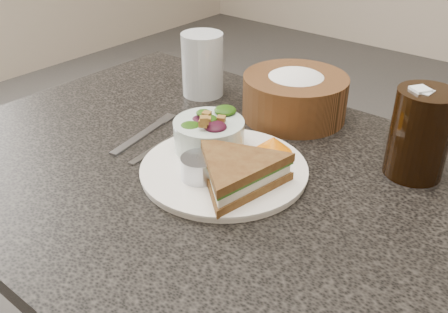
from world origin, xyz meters
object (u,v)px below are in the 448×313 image
dinner_plate (224,170)px  sandwich (237,173)px  bread_basket (295,90)px  dressing_ramekin (200,168)px  salad_bowl (209,130)px  water_glass (203,65)px  cola_glass (421,130)px

dinner_plate → sandwich: 0.06m
bread_basket → dressing_ramekin: bearing=-86.3°
salad_bowl → water_glass: size_ratio=0.90×
salad_bowl → dressing_ramekin: 0.09m
dinner_plate → cola_glass: cola_glass is taller
dinner_plate → sandwich: sandwich is taller
cola_glass → water_glass: size_ratio=1.17×
dressing_ramekin → cola_glass: cola_glass is taller
bread_basket → cola_glass: bearing=-12.3°
dinner_plate → water_glass: 0.32m
sandwich → bread_basket: (-0.08, 0.27, 0.02)m
sandwich → dressing_ramekin: 0.06m
dressing_ramekin → dinner_plate: bearing=80.1°
sandwich → dressing_ramekin: size_ratio=2.97×
dinner_plate → dressing_ramekin: (-0.01, -0.05, 0.02)m
dinner_plate → bread_basket: 0.25m
salad_bowl → cola_glass: cola_glass is taller
bread_basket → cola_glass: 0.26m
salad_bowl → bread_basket: bearing=81.8°
salad_bowl → water_glass: bearing=133.8°
bread_basket → water_glass: size_ratio=1.52×
dinner_plate → dressing_ramekin: size_ratio=4.44×
cola_glass → water_glass: bearing=176.5°
dinner_plate → water_glass: size_ratio=2.00×
sandwich → cola_glass: bearing=90.2°
water_glass → sandwich: bearing=-40.8°
cola_glass → water_glass: cola_glass is taller
dressing_ramekin → water_glass: 0.35m
bread_basket → cola_glass: cola_glass is taller
dinner_plate → salad_bowl: salad_bowl is taller
dinner_plate → sandwich: size_ratio=1.50×
dinner_plate → salad_bowl: (-0.06, 0.03, 0.04)m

